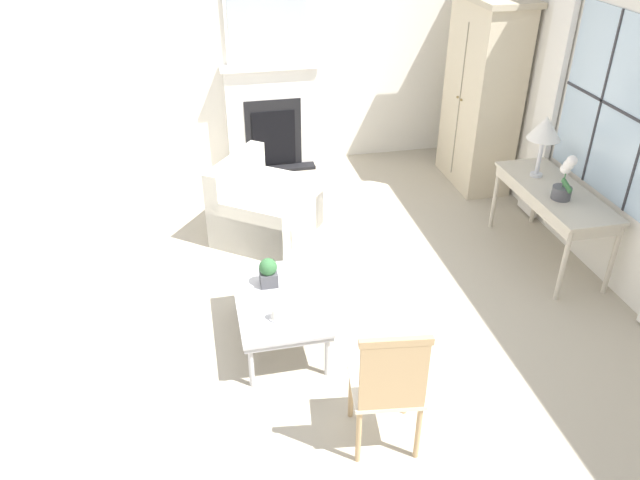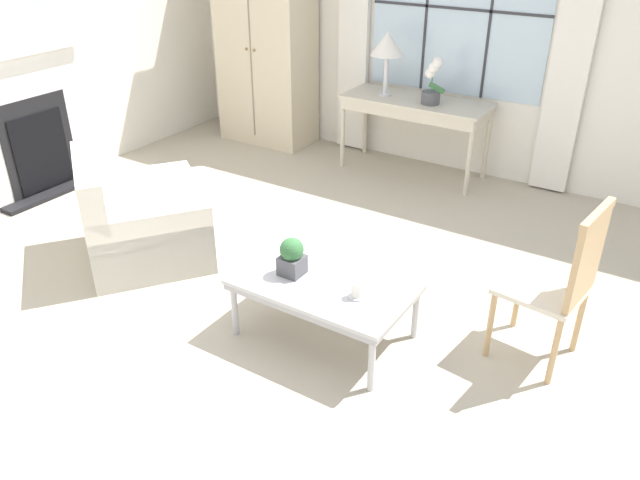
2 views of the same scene
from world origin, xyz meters
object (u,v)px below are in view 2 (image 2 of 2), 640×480
armchair_upholstered (140,224)px  side_chair_wooden (563,278)px  pillar_candle (357,291)px  coffee_table (325,286)px  potted_orchid (432,85)px  potted_plant_small (292,256)px  fireplace (25,112)px  table_lamp (387,45)px  armoire (266,42)px  console_table (415,108)px

armchair_upholstered → side_chair_wooden: 2.95m
pillar_candle → coffee_table: bearing=166.5°
potted_orchid → potted_plant_small: size_ratio=1.79×
fireplace → pillar_candle: (3.64, -0.51, -0.30)m
table_lamp → potted_plant_small: 2.90m
side_chair_wooden → armoire: bearing=148.7°
table_lamp → potted_orchid: size_ratio=1.39×
side_chair_wooden → coffee_table: 1.34m
pillar_candle → side_chair_wooden: bearing=29.8°
console_table → table_lamp: (-0.31, -0.04, 0.55)m
pillar_candle → console_table: bearing=108.6°
side_chair_wooden → pillar_candle: (-0.98, -0.56, -0.12)m
fireplace → armchair_upholstered: 1.80m
table_lamp → side_chair_wooden: 3.16m
potted_orchid → potted_plant_small: bearing=-83.5°
table_lamp → potted_plant_small: size_ratio=2.48×
potted_orchid → armchair_upholstered: (-1.18, -2.54, -0.64)m
armchair_upholstered → potted_plant_small: armchair_upholstered is taller
fireplace → side_chair_wooden: fireplace is taller
table_lamp → armchair_upholstered: 2.81m
fireplace → table_lamp: bearing=42.7°
table_lamp → pillar_candle: (1.24, -2.72, -0.76)m
pillar_candle → armchair_upholstered: bearing=175.1°
side_chair_wooden → coffee_table: bearing=-157.8°
side_chair_wooden → pillar_candle: bearing=-150.2°
armoire → pillar_candle: bearing=-46.0°
console_table → potted_plant_small: 2.79m
potted_orchid → potted_plant_small: (0.31, -2.69, -0.38)m
coffee_table → potted_plant_small: potted_plant_small is taller
armchair_upholstered → pillar_candle: size_ratio=11.53×
armchair_upholstered → console_table: bearing=68.8°
armchair_upholstered → pillar_candle: 1.95m
console_table → coffee_table: bearing=-75.9°
armoire → potted_orchid: (1.94, -0.09, -0.17)m
potted_orchid → side_chair_wooden: bearing=-51.0°
fireplace → table_lamp: 3.29m
armoire → console_table: 1.82m
table_lamp → potted_plant_small: table_lamp is taller
side_chair_wooden → coffee_table: (-1.22, -0.50, -0.20)m
fireplace → pillar_candle: fireplace is taller
side_chair_wooden → potted_orchid: bearing=129.0°
console_table → table_lamp: size_ratio=2.34×
side_chair_wooden → table_lamp: bearing=135.7°
armchair_upholstered → side_chair_wooden: size_ratio=1.24×
side_chair_wooden → potted_plant_small: 1.53m
armoire → pillar_candle: (2.69, -2.79, -0.62)m
side_chair_wooden → pillar_candle: size_ratio=9.28×
table_lamp → pillar_candle: 3.09m
armoire → potted_plant_small: (2.24, -2.78, -0.55)m
table_lamp → coffee_table: size_ratio=0.57×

